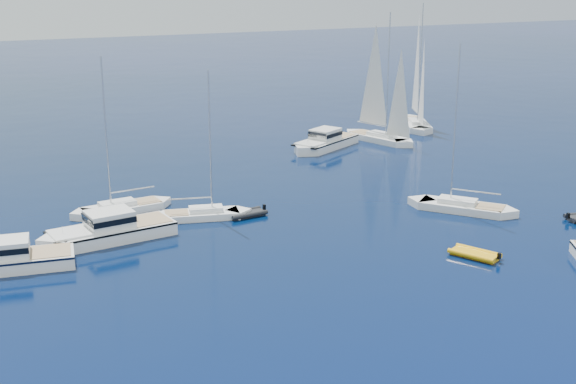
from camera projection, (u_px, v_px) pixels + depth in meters
name	position (u px, v px, depth m)	size (l,w,h in m)	color
ground	(484.00, 357.00, 41.22)	(400.00, 400.00, 0.00)	#071448
motor_cruiser_centre	(108.00, 240.00, 58.74)	(3.44, 11.26, 2.95)	white
motor_cruiser_far_l	(5.00, 269.00, 53.14)	(3.19, 10.44, 2.74)	white
motor_cruiser_distant	(324.00, 148.00, 88.22)	(3.34, 10.91, 2.86)	silver
sailboat_mid_r	(462.00, 211.00, 65.76)	(2.60, 9.98, 14.67)	white
sailboat_mid_l	(122.00, 212.00, 65.47)	(2.44, 9.37, 13.78)	white
sailboat_centre	(202.00, 218.00, 63.88)	(2.25, 8.67, 12.74)	white
sailboat_sails_r	(379.00, 141.00, 91.81)	(2.78, 10.68, 15.70)	white
sailboat_sails_far	(416.00, 127.00, 99.54)	(2.90, 11.15, 16.39)	silver
tender_yellow	(474.00, 257.00, 55.37)	(2.02, 3.69, 0.95)	#EDA90D
tender_grey_far	(247.00, 216.00, 64.34)	(1.91, 3.44, 0.95)	black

